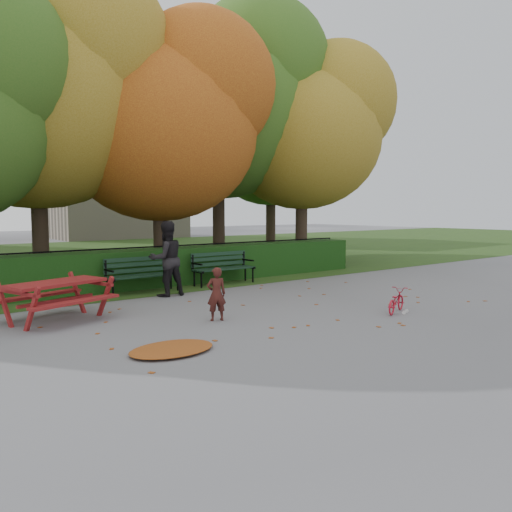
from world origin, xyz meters
TOP-DOWN VIEW (x-y plane):
  - ground at (0.00, 0.00)m, footprint 90.00×90.00m
  - grass_strip at (0.00, 14.00)m, footprint 90.00×90.00m
  - building_right at (8.00, 28.00)m, footprint 9.00×6.00m
  - hedge at (0.00, 4.50)m, footprint 13.00×0.90m
  - iron_fence at (0.00, 5.30)m, footprint 14.00×0.04m
  - tree_b at (-2.44, 6.75)m, footprint 6.72×6.40m
  - tree_c at (0.83, 5.96)m, footprint 6.30×6.00m
  - tree_d at (3.88, 7.23)m, footprint 7.14×6.80m
  - tree_e at (6.52, 5.77)m, footprint 6.09×5.80m
  - tree_g at (8.33, 9.76)m, footprint 6.30×6.00m
  - bench_left at (-1.30, 3.70)m, footprint 1.80×0.57m
  - bench_right at (1.10, 3.70)m, footprint 1.80×0.57m
  - picnic_table at (-3.91, 1.70)m, footprint 2.07×1.86m
  - leaf_pile at (-3.19, -1.38)m, footprint 1.51×1.28m
  - leaf_scatter at (0.00, 0.30)m, footprint 9.00×5.70m
  - child at (-1.55, -0.06)m, footprint 0.42×0.34m
  - adult at (-1.03, 2.90)m, footprint 0.87×0.68m
  - bicycle at (1.68, -1.65)m, footprint 0.98×0.63m

SIDE VIEW (x-z plane):
  - ground at x=0.00m, z-range 0.00..0.00m
  - grass_strip at x=0.00m, z-range 0.01..0.01m
  - leaf_scatter at x=0.00m, z-range 0.00..0.01m
  - leaf_pile at x=-3.19m, z-range 0.00..0.09m
  - bicycle at x=1.68m, z-range 0.00..0.48m
  - child at x=-1.55m, z-range 0.00..1.00m
  - hedge at x=0.00m, z-range 0.00..1.00m
  - bench_left at x=-1.30m, z-range 0.08..0.96m
  - bench_right at x=1.10m, z-range 0.08..0.96m
  - iron_fence at x=0.00m, z-range 0.03..1.05m
  - picnic_table at x=-3.91m, z-range 0.16..1.00m
  - adult at x=-1.03m, z-range 0.00..1.78m
  - tree_c at x=0.83m, z-range 0.82..8.82m
  - tree_e at x=6.52m, z-range 1.01..9.16m
  - tree_g at x=8.33m, z-range 1.10..9.65m
  - tree_b at x=-2.44m, z-range 1.01..9.80m
  - tree_d at x=3.88m, z-range 1.19..10.77m
  - building_right at x=8.00m, z-range 0.00..12.00m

